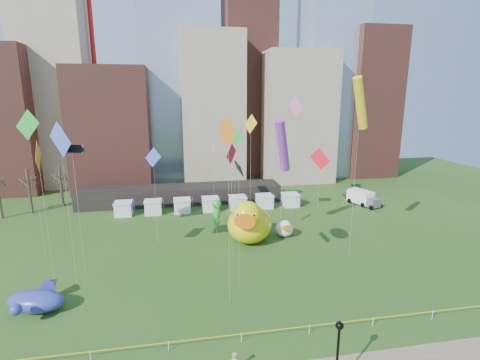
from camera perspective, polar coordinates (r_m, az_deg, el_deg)
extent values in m
plane|color=#264A17|center=(33.25, 0.22, -24.26)|extent=(160.00, 160.00, 0.00)
cube|color=gray|center=(91.45, -26.94, 12.35)|extent=(14.00, 12.00, 42.00)
cube|color=brown|center=(83.29, -19.52, 7.53)|extent=(16.00, 14.00, 26.00)
cube|color=#8C9EB2|center=(90.22, -11.55, 17.63)|extent=(12.00, 12.00, 55.00)
cube|color=gray|center=(86.43, -4.50, 11.08)|extent=(14.00, 14.00, 34.00)
cube|color=brown|center=(94.83, 1.37, 21.61)|extent=(12.00, 12.00, 68.00)
cube|color=gray|center=(88.89, 8.78, 9.74)|extent=(16.00, 14.00, 30.00)
cube|color=#8C9EB2|center=(96.18, 14.02, 15.13)|extent=(14.00, 12.00, 48.00)
cube|color=brown|center=(98.85, 19.71, 11.22)|extent=(12.00, 12.00, 36.00)
cylinder|color=red|center=(93.25, -22.63, 23.30)|extent=(1.00, 1.00, 76.00)
cylinder|color=red|center=(98.04, 11.68, 23.45)|extent=(1.00, 1.00, 76.00)
cube|color=black|center=(70.44, -9.25, -2.25)|extent=(38.00, 6.00, 3.20)
cube|color=white|center=(65.46, -17.92, -4.40)|extent=(2.80, 2.80, 2.20)
cube|color=red|center=(65.09, -16.38, -3.93)|extent=(0.08, 1.40, 1.60)
cube|color=white|center=(64.95, -13.54, -4.26)|extent=(2.80, 2.80, 2.20)
cube|color=red|center=(64.71, -11.97, -3.77)|extent=(0.08, 1.40, 1.60)
cube|color=white|center=(64.82, -9.12, -4.08)|extent=(2.80, 2.80, 2.20)
cube|color=red|center=(64.72, -7.54, -3.59)|extent=(0.08, 1.40, 1.60)
cube|color=white|center=(65.08, -4.71, -3.89)|extent=(2.80, 2.80, 2.20)
cube|color=red|center=(65.12, -3.14, -3.39)|extent=(0.08, 1.40, 1.60)
cube|color=white|center=(65.71, -0.36, -3.67)|extent=(2.80, 2.80, 2.20)
cube|color=red|center=(65.89, 1.19, -3.17)|extent=(0.08, 1.40, 1.60)
cube|color=white|center=(66.72, 3.88, -3.44)|extent=(2.80, 2.80, 2.20)
cube|color=red|center=(67.03, 5.39, -2.94)|extent=(0.08, 1.40, 1.60)
cube|color=white|center=(68.08, 7.98, -3.19)|extent=(2.80, 2.80, 2.20)
cube|color=red|center=(68.51, 9.42, -2.71)|extent=(0.08, 1.40, 1.60)
cylinder|color=#382B21|center=(72.41, -30.32, -1.55)|extent=(0.44, 0.44, 8.00)
cylinder|color=#382B21|center=(74.90, -26.42, -0.86)|extent=(0.44, 0.44, 7.50)
cylinder|color=white|center=(33.40, -22.57, -24.24)|extent=(0.06, 0.06, 0.90)
cylinder|color=white|center=(32.64, -11.22, -24.37)|extent=(0.06, 0.06, 0.90)
cylinder|color=white|center=(32.98, 0.22, -23.64)|extent=(0.06, 0.06, 0.90)
cylinder|color=white|center=(34.37, 10.91, -22.18)|extent=(0.06, 0.06, 0.90)
cylinder|color=white|center=(36.70, 20.27, -20.29)|extent=(0.06, 0.06, 0.90)
cylinder|color=white|center=(39.81, 28.14, -18.27)|extent=(0.06, 0.06, 0.90)
cube|color=#FFF20D|center=(32.77, 0.22, -23.15)|extent=(50.00, 0.02, 0.07)
ellipsoid|color=yellow|center=(51.11, 1.52, -6.97)|extent=(8.34, 8.99, 5.15)
ellipsoid|color=yellow|center=(53.81, 1.94, -6.07)|extent=(2.05, 1.83, 2.09)
sphere|color=yellow|center=(48.27, 1.15, -5.60)|extent=(4.95, 4.95, 3.87)
cone|color=orange|center=(46.78, 0.86, -6.39)|extent=(2.59, 2.36, 2.13)
sphere|color=white|center=(47.27, -0.31, -5.35)|extent=(0.70, 0.70, 0.70)
sphere|color=white|center=(46.97, 2.26, -5.48)|extent=(0.70, 0.70, 0.70)
sphere|color=black|center=(46.96, -0.38, -5.47)|extent=(0.35, 0.35, 0.35)
sphere|color=black|center=(46.66, 2.21, -5.61)|extent=(0.35, 0.35, 0.35)
ellipsoid|color=white|center=(53.90, 7.02, -7.68)|extent=(2.98, 3.36, 2.14)
ellipsoid|color=white|center=(55.01, 6.81, -7.30)|extent=(0.78, 0.64, 0.87)
sphere|color=white|center=(52.72, 7.21, -7.18)|extent=(1.81, 1.81, 1.61)
cone|color=orange|center=(52.10, 7.33, -7.49)|extent=(0.97, 0.84, 0.88)
sphere|color=white|center=(52.16, 6.82, -7.14)|extent=(0.29, 0.29, 0.29)
sphere|color=white|center=(52.31, 7.78, -7.11)|extent=(0.29, 0.29, 0.29)
sphere|color=black|center=(52.04, 6.84, -7.19)|extent=(0.14, 0.14, 0.14)
sphere|color=black|center=(52.18, 7.80, -7.16)|extent=(0.14, 0.14, 0.14)
cylinder|color=silver|center=(53.84, -3.69, -6.89)|extent=(0.03, 0.03, 3.43)
ellipsoid|color=green|center=(53.28, -3.72, -5.16)|extent=(1.05, 0.87, 2.62)
sphere|color=green|center=(52.71, -3.73, -3.76)|extent=(1.37, 1.37, 1.34)
cone|color=green|center=(52.16, -3.65, -4.02)|extent=(0.49, 0.85, 0.47)
sphere|color=green|center=(53.82, -3.70, -6.66)|extent=(0.93, 0.93, 0.93)
cylinder|color=silver|center=(51.13, 0.64, -7.76)|extent=(0.03, 0.03, 3.80)
ellipsoid|color=#4A46D2|center=(50.48, 0.65, -5.74)|extent=(1.14, 0.99, 2.53)
sphere|color=#4A46D2|center=(49.91, 0.68, -4.33)|extent=(1.52, 1.52, 1.29)
cone|color=#4A46D2|center=(49.39, 0.81, -4.60)|extent=(0.60, 0.88, 0.45)
sphere|color=#4A46D2|center=(51.02, 0.63, -7.27)|extent=(0.90, 0.90, 0.90)
ellipsoid|color=#383186|center=(41.31, -29.55, -16.31)|extent=(5.97, 4.12, 2.09)
cone|color=#383186|center=(43.33, -27.49, -14.19)|extent=(1.82, 1.97, 1.46)
sphere|color=#383186|center=(39.00, -31.91, -17.01)|extent=(1.05, 1.05, 1.05)
cylinder|color=black|center=(28.69, 15.11, -25.59)|extent=(0.18, 0.18, 4.88)
sphere|color=black|center=(27.16, 15.46, -21.30)|extent=(0.57, 0.57, 0.57)
cone|color=black|center=(26.99, 15.50, -20.77)|extent=(0.20, 0.20, 0.25)
cube|color=white|center=(72.25, 18.48, -2.48)|extent=(3.80, 5.30, 2.40)
cube|color=#595960|center=(70.49, 20.32, -3.42)|extent=(2.67, 2.38, 1.54)
cylinder|color=black|center=(70.58, 18.82, -3.76)|extent=(0.52, 0.89, 0.86)
cylinder|color=black|center=(72.36, 20.07, -3.45)|extent=(0.52, 0.89, 0.86)
cylinder|color=black|center=(72.65, 16.89, -3.14)|extent=(0.52, 0.89, 0.86)
cylinder|color=black|center=(74.38, 18.16, -2.86)|extent=(0.52, 0.89, 0.86)
cylinder|color=silver|center=(64.56, 12.32, -0.90)|extent=(0.02, 0.02, 9.56)
cube|color=red|center=(63.58, 12.53, 3.28)|extent=(2.76, 2.64, 3.79)
cylinder|color=silver|center=(61.00, 8.47, 2.76)|extent=(0.02, 0.02, 18.55)
cube|color=pink|center=(60.03, 8.78, 11.50)|extent=(1.34, 3.42, 3.66)
cylinder|color=silver|center=(37.46, -0.20, -8.05)|extent=(0.02, 0.02, 13.26)
cube|color=black|center=(35.59, -0.21, 1.95)|extent=(0.53, 3.31, 1.01)
cylinder|color=silver|center=(61.85, -0.83, 0.63)|extent=(0.02, 0.02, 13.42)
cone|color=green|center=(60.73, -0.85, 6.81)|extent=(2.22, 1.34, 2.35)
cylinder|color=silver|center=(52.48, 1.66, -0.06)|extent=(0.02, 0.02, 16.31)
cube|color=yellow|center=(51.22, 1.72, 8.85)|extent=(1.32, 2.46, 2.76)
cylinder|color=silver|center=(50.23, -13.20, -3.42)|extent=(0.02, 0.02, 12.26)
cube|color=blue|center=(48.86, -13.58, 3.49)|extent=(2.15, 1.70, 2.71)
cylinder|color=silver|center=(34.43, -1.77, -6.60)|extent=(0.02, 0.02, 17.10)
cone|color=orange|center=(32.53, -1.88, 7.71)|extent=(0.85, 2.41, 2.40)
cylinder|color=silver|center=(50.03, 6.53, -2.39)|extent=(0.02, 0.02, 13.64)
cylinder|color=purple|center=(48.64, 6.74, 5.37)|extent=(3.52, 4.33, 7.45)
cylinder|color=silver|center=(46.15, -1.34, -3.93)|extent=(0.02, 0.02, 13.21)
cube|color=red|center=(44.64, -1.39, 4.19)|extent=(1.58, 2.08, 2.58)
cylinder|color=silver|center=(58.86, -4.15, -0.76)|extent=(0.02, 0.02, 12.01)
cube|color=pink|center=(57.70, -4.25, 5.03)|extent=(0.64, 2.06, 2.14)
cylinder|color=silver|center=(41.58, -24.03, -5.77)|extent=(0.02, 0.02, 15.02)
cube|color=black|center=(39.92, -25.04, 4.49)|extent=(2.54, 1.18, 0.79)
cylinder|color=silver|center=(49.61, -29.40, -2.22)|extent=(0.02, 0.02, 16.94)
cube|color=green|center=(48.30, -30.54, 7.52)|extent=(3.14, 1.69, 3.54)
cylinder|color=silver|center=(46.88, 17.62, -0.43)|extent=(0.02, 0.02, 19.31)
cylinder|color=yellow|center=(45.67, 18.48, 11.42)|extent=(3.57, 3.15, 6.31)
cylinder|color=silver|center=(41.48, -25.40, -5.24)|extent=(0.02, 0.02, 16.00)
cube|color=blue|center=(39.86, -26.53, 5.76)|extent=(2.62, 2.45, 3.56)
cylinder|color=silver|center=(43.11, -28.21, -6.10)|extent=(0.02, 0.02, 14.24)
cube|color=orange|center=(41.49, -29.28, 3.24)|extent=(0.51, 3.14, 3.17)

